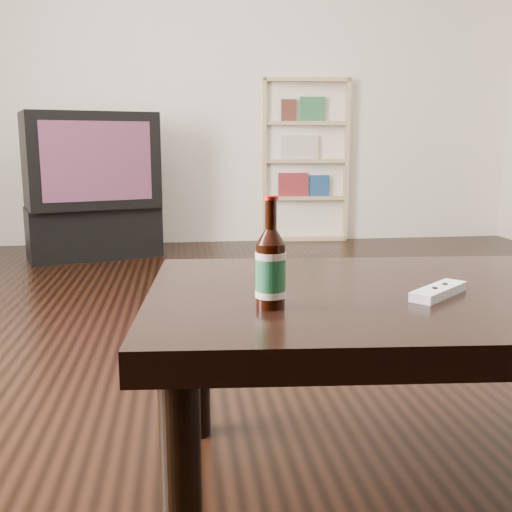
{
  "coord_description": "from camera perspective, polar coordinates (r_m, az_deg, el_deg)",
  "views": [
    {
      "loc": [
        -0.32,
        -2.0,
        0.83
      ],
      "look_at": [
        -0.18,
        -0.83,
        0.61
      ],
      "focal_mm": 42.0,
      "sensor_mm": 36.0,
      "label": 1
    }
  ],
  "objects": [
    {
      "name": "tv_stand",
      "position": [
        4.55,
        -15.21,
        2.26
      ],
      "size": [
        1.01,
        0.72,
        0.37
      ],
      "primitive_type": "cube",
      "rotation": [
        0.0,
        0.0,
        0.32
      ],
      "color": "black",
      "rests_on": "floor"
    },
    {
      "name": "tv",
      "position": [
        4.5,
        -15.53,
        8.79
      ],
      "size": [
        1.02,
        0.81,
        0.67
      ],
      "rotation": [
        0.0,
        0.0,
        0.32
      ],
      "color": "black",
      "rests_on": "tv_stand"
    },
    {
      "name": "beer_bottle",
      "position": [
        1.21,
        1.41,
        -1.24
      ],
      "size": [
        0.07,
        0.07,
        0.23
      ],
      "rotation": [
        0.0,
        0.0,
        -0.06
      ],
      "color": "black",
      "rests_on": "coffee_table"
    },
    {
      "name": "coffee_table",
      "position": [
        1.46,
        16.76,
        -5.53
      ],
      "size": [
        1.38,
        0.87,
        0.5
      ],
      "rotation": [
        0.0,
        0.0,
        -0.07
      ],
      "color": "black",
      "rests_on": "floor"
    },
    {
      "name": "floor",
      "position": [
        2.19,
        1.88,
        -11.63
      ],
      "size": [
        5.0,
        6.0,
        0.01
      ],
      "primitive_type": "cube",
      "color": "black",
      "rests_on": "ground"
    },
    {
      "name": "remote",
      "position": [
        1.38,
        17.0,
        -3.23
      ],
      "size": [
        0.17,
        0.16,
        0.02
      ],
      "rotation": [
        0.0,
        0.0,
        -0.86
      ],
      "color": "silver",
      "rests_on": "coffee_table"
    },
    {
      "name": "wall_back",
      "position": [
        5.04,
        -3.66,
        16.72
      ],
      "size": [
        5.0,
        0.02,
        2.7
      ],
      "primitive_type": "cube",
      "color": "silver",
      "rests_on": "ground"
    },
    {
      "name": "bookshelf",
      "position": [
        5.22,
        4.42,
        9.36
      ],
      "size": [
        0.74,
        0.38,
        1.34
      ],
      "rotation": [
        0.0,
        0.0,
        -0.07
      ],
      "color": "#A37E5F",
      "rests_on": "floor"
    }
  ]
}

